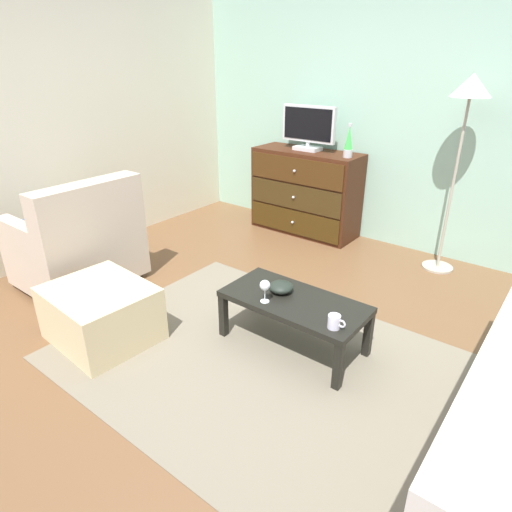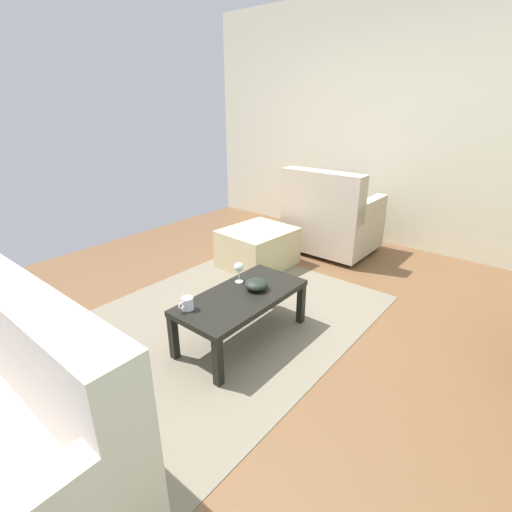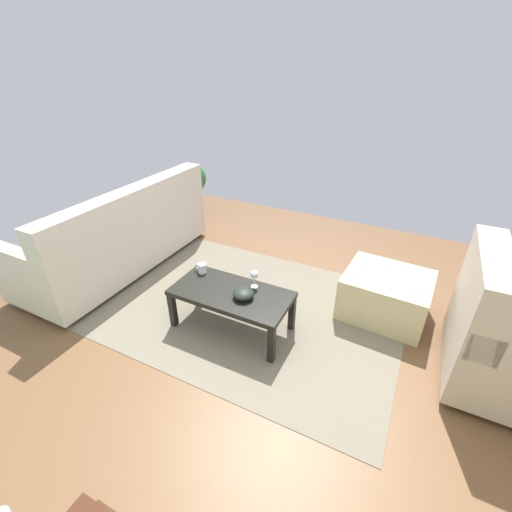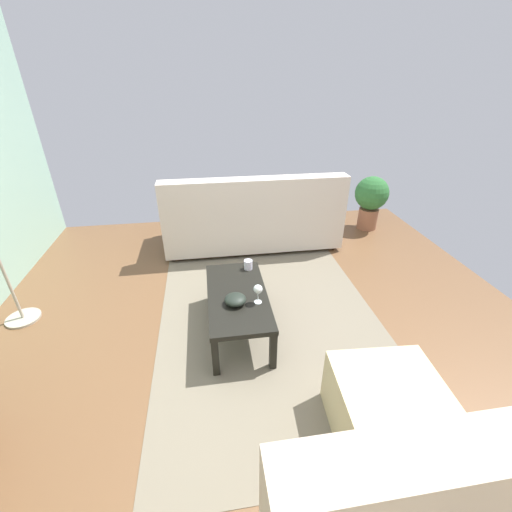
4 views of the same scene
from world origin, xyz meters
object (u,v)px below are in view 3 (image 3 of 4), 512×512
at_px(armchair, 511,337).
at_px(wine_glass, 254,275).
at_px(coffee_table, 231,296).
at_px(ottoman, 385,295).
at_px(potted_plant, 191,183).
at_px(mug, 202,268).
at_px(bowl_decorative, 243,294).
at_px(couch_large, 120,237).

bearing_deg(armchair, wine_glass, 7.19).
xyz_separation_m(coffee_table, wine_glass, (-0.14, -0.15, 0.16)).
xyz_separation_m(ottoman, potted_plant, (2.93, -1.23, 0.24)).
xyz_separation_m(wine_glass, mug, (0.51, 0.01, -0.07)).
distance_m(mug, bowl_decorative, 0.53).
xyz_separation_m(wine_glass, armchair, (-1.81, -0.23, -0.10)).
distance_m(armchair, potted_plant, 4.10).
xyz_separation_m(coffee_table, ottoman, (-1.11, -0.76, -0.12)).
height_order(wine_glass, armchair, armchair).
xyz_separation_m(bowl_decorative, potted_plant, (1.95, -2.02, 0.03)).
height_order(coffee_table, bowl_decorative, bowl_decorative).
height_order(couch_large, potted_plant, couch_large).
bearing_deg(mug, wine_glass, -179.11).
distance_m(couch_large, ottoman, 2.71).
height_order(wine_glass, bowl_decorative, wine_glass).
height_order(couch_large, armchair, armchair).
bearing_deg(wine_glass, potted_plant, -43.23).
height_order(coffee_table, mug, mug).
relative_size(coffee_table, couch_large, 0.47).
bearing_deg(armchair, mug, 5.81).
bearing_deg(coffee_table, wine_glass, -133.03).
bearing_deg(couch_large, armchair, -179.52).
distance_m(wine_glass, couch_large, 1.71).
bearing_deg(couch_large, bowl_decorative, 167.59).
bearing_deg(armchair, couch_large, 0.48).
bearing_deg(bowl_decorative, potted_plant, -45.93).
bearing_deg(coffee_table, ottoman, -145.72).
distance_m(wine_glass, bowl_decorative, 0.19).
height_order(armchair, potted_plant, armchair).
height_order(armchair, ottoman, armchair).
bearing_deg(armchair, potted_plant, -23.18).
bearing_deg(potted_plant, ottoman, 157.18).
bearing_deg(couch_large, potted_plant, -80.89).
xyz_separation_m(couch_large, armchair, (-3.51, -0.03, 0.03)).
height_order(coffee_table, couch_large, couch_large).
height_order(wine_glass, ottoman, wine_glass).
height_order(bowl_decorative, potted_plant, potted_plant).
relative_size(wine_glass, ottoman, 0.22).
distance_m(armchair, ottoman, 0.94).
distance_m(coffee_table, potted_plant, 2.70).
relative_size(mug, potted_plant, 0.16).
relative_size(wine_glass, mug, 1.38).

